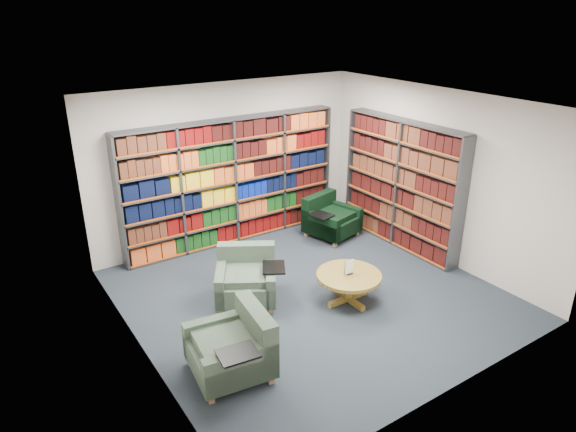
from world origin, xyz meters
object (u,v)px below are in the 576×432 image
chair_teal_left (246,279)px  chair_teal_front (237,349)px  chair_green_right (329,219)px  coffee_table (349,280)px

chair_teal_left → chair_teal_front: bearing=-123.3°
chair_green_right → coffee_table: chair_green_right is taller
chair_green_right → chair_teal_front: chair_teal_front is taller
chair_teal_left → chair_green_right: size_ratio=1.08×
chair_teal_left → coffee_table: bearing=-37.4°
coffee_table → chair_teal_left: bearing=142.6°
chair_teal_left → chair_green_right: (2.36, 1.11, -0.01)m
chair_teal_front → coffee_table: 2.12m
chair_green_right → chair_teal_front: bearing=-142.8°
chair_teal_front → coffee_table: size_ratio=1.16×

